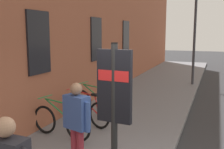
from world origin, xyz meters
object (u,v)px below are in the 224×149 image
bicycle_end_of_row (96,102)px  pedestrian_by_facade (77,118)px  transit_info_sign (114,96)px  street_lamp (195,24)px  bicycle_mid_rack (86,111)px  bicycle_leaning_wall (61,122)px

bicycle_end_of_row → pedestrian_by_facade: (-3.24, -1.13, 0.62)m
transit_info_sign → pedestrian_by_facade: bearing=62.6°
transit_info_sign → street_lamp: size_ratio=0.49×
bicycle_mid_rack → pedestrian_by_facade: 2.61m
bicycle_leaning_wall → pedestrian_by_facade: size_ratio=1.06×
street_lamp → transit_info_sign: bearing=178.0°
bicycle_leaning_wall → pedestrian_by_facade: 1.81m
bicycle_end_of_row → transit_info_sign: bearing=-151.3°
bicycle_end_of_row → street_lamp: (6.23, -2.37, 2.51)m
bicycle_mid_rack → pedestrian_by_facade: size_ratio=1.02×
bicycle_mid_rack → street_lamp: (7.15, -2.25, 2.51)m
pedestrian_by_facade → street_lamp: street_lamp is taller
bicycle_end_of_row → bicycle_leaning_wall: bearing=179.7°
bicycle_leaning_wall → bicycle_mid_rack: same height
bicycle_mid_rack → bicycle_end_of_row: same height
bicycle_leaning_wall → pedestrian_by_facade: pedestrian_by_facade is taller
bicycle_end_of_row → street_lamp: 7.12m
bicycle_leaning_wall → transit_info_sign: transit_info_sign is taller
bicycle_leaning_wall → bicycle_end_of_row: size_ratio=1.01×
bicycle_end_of_row → transit_info_sign: size_ratio=0.72×
bicycle_end_of_row → street_lamp: size_ratio=0.36×
bicycle_leaning_wall → street_lamp: street_lamp is taller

